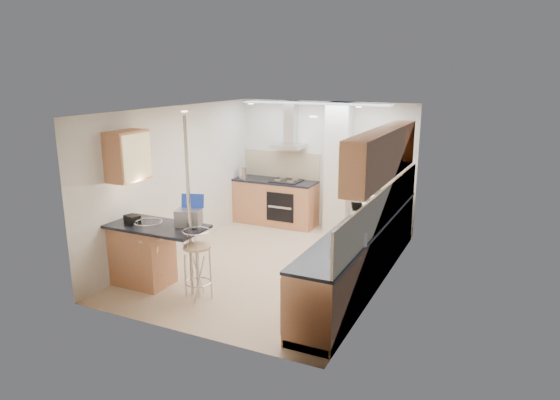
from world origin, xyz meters
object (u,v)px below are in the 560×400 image
at_px(microwave, 363,216).
at_px(bar_stool_near, 151,255).
at_px(bread_bin, 349,240).
at_px(bar_stool_end, 198,264).
at_px(laptop, 189,218).

height_order(microwave, bar_stool_near, microwave).
relative_size(bar_stool_near, bread_bin, 2.81).
bearing_deg(bar_stool_near, bar_stool_end, -1.31).
height_order(bar_stool_near, bread_bin, bread_bin).
xyz_separation_m(bar_stool_near, bar_stool_end, (0.79, 0.03, -0.02)).
bearing_deg(microwave, bread_bin, 165.33).
height_order(bar_stool_near, bar_stool_end, bar_stool_near).
xyz_separation_m(laptop, bar_stool_near, (-0.50, -0.26, -0.55)).
height_order(microwave, bar_stool_end, microwave).
relative_size(bar_stool_end, bread_bin, 2.72).
xyz_separation_m(microwave, bar_stool_end, (-1.92, -1.35, -0.57)).
xyz_separation_m(microwave, bread_bin, (0.09, -0.94, -0.04)).
bearing_deg(bread_bin, microwave, 119.07).
height_order(microwave, laptop, microwave).
distance_m(microwave, bread_bin, 0.95).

